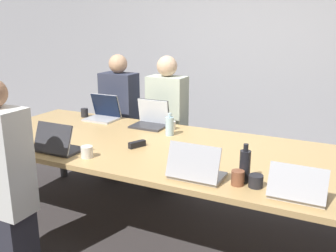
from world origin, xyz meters
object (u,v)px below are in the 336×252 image
laptop_far_left (104,112)px  person_near_left (3,182)px  person_far_midleft (167,124)px  stapler (137,144)px  cup_far_left (85,113)px  cup_near_right (256,181)px  laptop_far_midleft (151,119)px  cup_near_left (87,152)px  person_far_left (120,118)px  bottle_far_midleft (170,126)px  bottle_near_midright (245,166)px  laptop_near_right (297,189)px  cup_far_midleft (172,125)px  cup_near_midright (238,178)px  laptop_near_left (57,144)px  laptop_near_midright (195,169)px

laptop_far_left → person_near_left: (0.22, -1.50, -0.15)m
person_far_midleft → stapler: 1.00m
cup_far_left → person_far_midleft: size_ratio=0.07×
person_far_midleft → cup_near_right: bearing=-46.0°
laptop_far_midleft → person_far_midleft: person_far_midleft is taller
cup_near_left → cup_far_left: bearing=129.1°
person_far_left → bottle_far_midleft: bearing=-31.3°
bottle_near_midright → laptop_near_right: 0.36m
cup_far_midleft → stapler: 0.60m
cup_far_midleft → cup_far_left: bearing=178.5°
laptop_far_left → cup_near_left: size_ratio=3.64×
person_far_left → cup_near_left: size_ratio=15.51×
cup_far_left → laptop_far_midleft: (0.83, -0.01, 0.03)m
person_far_left → cup_far_left: size_ratio=15.16×
cup_near_left → bottle_far_midleft: (0.31, 0.80, 0.04)m
stapler → person_far_midleft: bearing=126.5°
cup_near_midright → stapler: size_ratio=0.61×
person_near_left → laptop_near_left: bearing=-98.5°
laptop_far_left → laptop_near_right: laptop_far_left is taller
laptop_near_right → cup_near_left: bearing=-0.7°
bottle_near_midright → bottle_far_midleft: 1.13m
laptop_near_midright → cup_far_midleft: 1.19m
laptop_near_midright → bottle_far_midleft: (-0.58, 0.81, 0.02)m
person_far_left → cup_near_left: bearing=-66.4°
laptop_near_left → laptop_near_midright: laptop_near_midright is taller
person_near_left → cup_near_midright: (1.53, 0.50, 0.12)m
cup_near_right → stapler: size_ratio=0.59×
cup_far_left → laptop_near_right: (2.35, -1.03, 0.02)m
cup_far_left → laptop_near_right: 2.57m
person_far_left → laptop_far_midleft: size_ratio=4.20×
cup_near_right → laptop_far_midleft: laptop_far_midleft is taller
laptop_far_midleft → person_far_midleft: (0.00, 0.35, -0.14)m
person_far_left → stapler: person_far_left is taller
cup_near_left → bottle_near_midright: bottle_near_midright is taller
laptop_far_left → stapler: (0.79, -0.64, -0.05)m
cup_near_left → cup_near_right: (1.28, 0.04, -0.01)m
person_near_left → bottle_near_midright: 1.66m
laptop_far_midleft → bottle_far_midleft: size_ratio=1.62×
person_far_left → person_far_midleft: person_far_midleft is taller
laptop_far_left → cup_near_right: (1.85, -0.98, -0.04)m
bottle_near_midright → stapler: size_ratio=1.65×
person_near_left → cup_near_midright: bearing=-161.8°
cup_far_left → bottle_far_midleft: bottle_far_midleft is taller
cup_far_midleft → stapler: (-0.03, -0.60, -0.02)m
cup_near_left → stapler: (0.22, 0.38, -0.02)m
cup_far_left → cup_near_left: 1.30m
laptop_far_left → stapler: 1.02m
laptop_far_left → cup_far_left: (-0.25, -0.01, -0.03)m
person_far_left → laptop_near_left: bearing=-77.4°
person_near_left → cup_near_left: 0.61m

